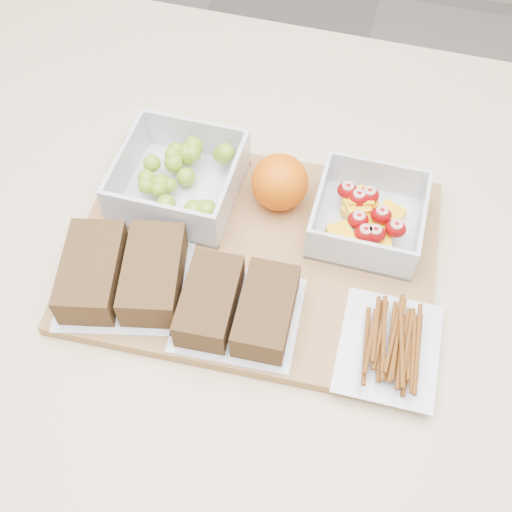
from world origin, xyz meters
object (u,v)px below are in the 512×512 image
object	(u,v)px
cutting_board	(255,255)
fruit_container	(367,218)
grape_container	(181,178)
orange	(280,182)
sandwich_bag_center	(238,306)
pretzel_bag	(391,343)
sandwich_bag_left	(123,273)

from	to	relation	value
cutting_board	fruit_container	world-z (taller)	fruit_container
grape_container	orange	world-z (taller)	orange
cutting_board	orange	xyz separation A→B (m)	(0.01, 0.08, 0.04)
cutting_board	sandwich_bag_center	distance (m)	0.09
grape_container	orange	bearing A→B (deg)	8.37
orange	sandwich_bag_center	distance (m)	0.17
sandwich_bag_center	pretzel_bag	size ratio (longest dim) A/B	1.09
fruit_container	orange	bearing A→B (deg)	173.13
grape_container	cutting_board	bearing A→B (deg)	-29.91
fruit_container	sandwich_bag_left	bearing A→B (deg)	-148.87
fruit_container	sandwich_bag_left	size ratio (longest dim) A/B	0.72
orange	pretzel_bag	size ratio (longest dim) A/B	0.53
sandwich_bag_center	grape_container	bearing A→B (deg)	127.49
pretzel_bag	orange	bearing A→B (deg)	134.78
orange	sandwich_bag_left	distance (m)	0.21
grape_container	pretzel_bag	distance (m)	0.32
orange	sandwich_bag_left	xyz separation A→B (m)	(-0.14, -0.16, -0.01)
cutting_board	grape_container	size ratio (longest dim) A/B	2.96
cutting_board	pretzel_bag	bearing A→B (deg)	-28.98
grape_container	pretzel_bag	world-z (taller)	grape_container
fruit_container	orange	distance (m)	0.11
cutting_board	pretzel_bag	distance (m)	0.19
cutting_board	fruit_container	distance (m)	0.14
grape_container	sandwich_bag_left	world-z (taller)	grape_container
cutting_board	fruit_container	bearing A→B (deg)	26.49
orange	sandwich_bag_left	world-z (taller)	orange
sandwich_bag_center	pretzel_bag	world-z (taller)	sandwich_bag_center
fruit_container	sandwich_bag_center	bearing A→B (deg)	-126.32
cutting_board	pretzel_bag	xyz separation A→B (m)	(0.17, -0.08, 0.02)
grape_container	pretzel_bag	size ratio (longest dim) A/B	1.09
fruit_container	sandwich_bag_center	xyz separation A→B (m)	(-0.11, -0.16, -0.00)
grape_container	orange	distance (m)	0.12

